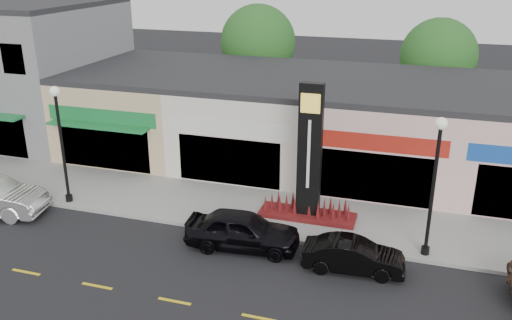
{
  "coord_description": "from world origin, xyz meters",
  "views": [
    {
      "loc": [
        7.21,
        -16.84,
        10.99
      ],
      "look_at": [
        0.7,
        4.0,
        2.64
      ],
      "focal_mm": 38.0,
      "sensor_mm": 36.0,
      "label": 1
    }
  ],
  "objects_px": {
    "lamp_east_near": "(435,174)",
    "lamp_west_near": "(60,133)",
    "pylon_sign": "(309,172)",
    "car_black_conv": "(354,256)",
    "car_black_sedan": "(243,230)"
  },
  "relations": [
    {
      "from": "lamp_east_near",
      "to": "car_black_conv",
      "type": "xyz_separation_m",
      "value": [
        -2.53,
        -1.77,
        -2.86
      ]
    },
    {
      "from": "car_black_conv",
      "to": "lamp_east_near",
      "type": "bearing_deg",
      "value": -58.62
    },
    {
      "from": "lamp_west_near",
      "to": "pylon_sign",
      "type": "xyz_separation_m",
      "value": [
        11.0,
        1.7,
        -1.2
      ]
    },
    {
      "from": "lamp_west_near",
      "to": "car_black_sedan",
      "type": "height_order",
      "value": "lamp_west_near"
    },
    {
      "from": "pylon_sign",
      "to": "car_black_sedan",
      "type": "bearing_deg",
      "value": -122.27
    },
    {
      "from": "lamp_west_near",
      "to": "lamp_east_near",
      "type": "relative_size",
      "value": 1.0
    },
    {
      "from": "lamp_east_near",
      "to": "car_black_conv",
      "type": "height_order",
      "value": "lamp_east_near"
    },
    {
      "from": "car_black_sedan",
      "to": "pylon_sign",
      "type": "bearing_deg",
      "value": -37.16
    },
    {
      "from": "car_black_sedan",
      "to": "lamp_west_near",
      "type": "bearing_deg",
      "value": 76.32
    },
    {
      "from": "lamp_east_near",
      "to": "lamp_west_near",
      "type": "bearing_deg",
      "value": 180.0
    },
    {
      "from": "lamp_west_near",
      "to": "pylon_sign",
      "type": "relative_size",
      "value": 0.91
    },
    {
      "from": "car_black_sedan",
      "to": "car_black_conv",
      "type": "relative_size",
      "value": 1.22
    },
    {
      "from": "car_black_sedan",
      "to": "car_black_conv",
      "type": "bearing_deg",
      "value": -99.72
    },
    {
      "from": "lamp_east_near",
      "to": "car_black_conv",
      "type": "relative_size",
      "value": 1.47
    },
    {
      "from": "lamp_east_near",
      "to": "car_black_sedan",
      "type": "xyz_separation_m",
      "value": [
        -6.95,
        -1.4,
        -2.7
      ]
    }
  ]
}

